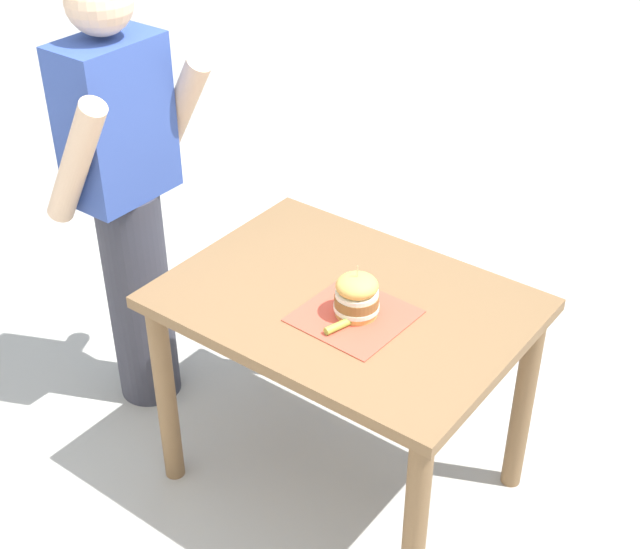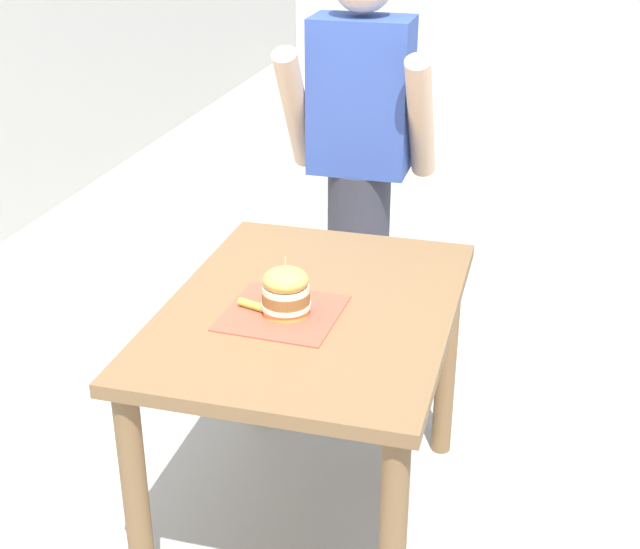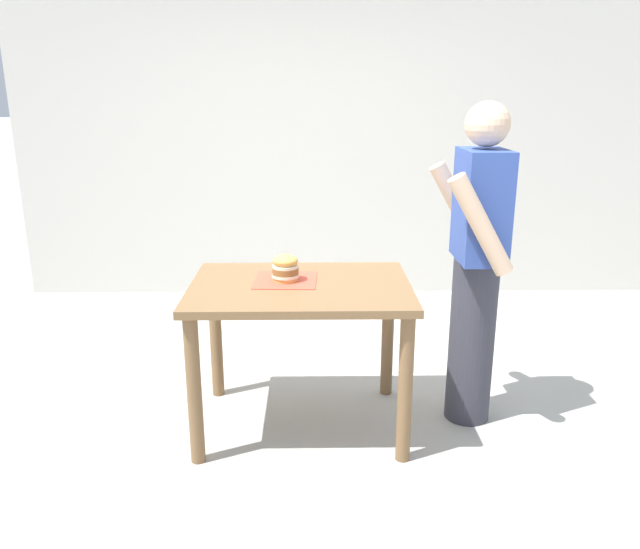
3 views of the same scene
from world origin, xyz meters
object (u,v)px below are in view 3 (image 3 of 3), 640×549
(diner_across_table, at_px, (476,262))
(pickle_spear, at_px, (286,273))
(sandwich, at_px, (285,268))
(patio_table, at_px, (301,309))

(diner_across_table, bearing_deg, pickle_spear, -94.97)
(sandwich, xyz_separation_m, diner_across_table, (-0.01, 0.98, 0.02))
(patio_table, distance_m, sandwich, 0.23)
(pickle_spear, bearing_deg, patio_table, 27.35)
(pickle_spear, distance_m, diner_across_table, 0.99)
(sandwich, bearing_deg, diner_across_table, 90.85)
(patio_table, relative_size, diner_across_table, 0.66)
(diner_across_table, bearing_deg, sandwich, -89.15)
(patio_table, xyz_separation_m, sandwich, (-0.05, -0.08, 0.21))
(sandwich, distance_m, diner_across_table, 0.99)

